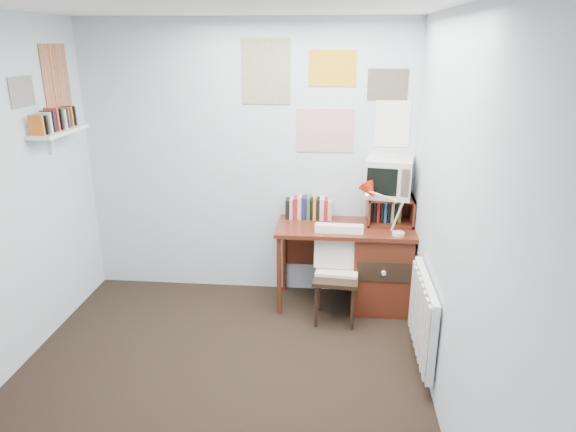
% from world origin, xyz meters
% --- Properties ---
extents(ground, '(3.50, 3.50, 0.00)m').
position_xyz_m(ground, '(0.00, 0.00, 0.00)').
color(ground, black).
rests_on(ground, ground).
extents(back_wall, '(3.00, 0.02, 2.50)m').
position_xyz_m(back_wall, '(0.00, 1.75, 1.25)').
color(back_wall, silver).
rests_on(back_wall, ground).
extents(right_wall, '(0.02, 3.50, 2.50)m').
position_xyz_m(right_wall, '(1.50, 0.00, 1.25)').
color(right_wall, silver).
rests_on(right_wall, ground).
extents(ceiling, '(3.00, 3.50, 0.02)m').
position_xyz_m(ceiling, '(0.00, 0.00, 2.50)').
color(ceiling, white).
rests_on(ceiling, back_wall).
extents(desk, '(1.20, 0.55, 0.76)m').
position_xyz_m(desk, '(1.17, 1.48, 0.41)').
color(desk, '#562213').
rests_on(desk, ground).
extents(desk_chair, '(0.44, 0.42, 0.80)m').
position_xyz_m(desk_chair, '(0.83, 1.18, 0.40)').
color(desk_chair, black).
rests_on(desk_chair, ground).
extents(desk_lamp, '(0.31, 0.28, 0.38)m').
position_xyz_m(desk_lamp, '(1.34, 1.29, 0.95)').
color(desk_lamp, '#B41E0C').
rests_on(desk_lamp, desk).
extents(tv_riser, '(0.40, 0.30, 0.25)m').
position_xyz_m(tv_riser, '(1.29, 1.59, 0.89)').
color(tv_riser, '#562213').
rests_on(tv_riser, desk).
extents(crt_tv, '(0.44, 0.41, 0.37)m').
position_xyz_m(crt_tv, '(1.27, 1.61, 1.19)').
color(crt_tv, beige).
rests_on(crt_tv, tv_riser).
extents(book_row, '(0.60, 0.14, 0.22)m').
position_xyz_m(book_row, '(0.66, 1.66, 0.87)').
color(book_row, '#562213').
rests_on(book_row, desk).
extents(radiator, '(0.09, 0.80, 0.60)m').
position_xyz_m(radiator, '(1.46, 0.55, 0.42)').
color(radiator, white).
rests_on(radiator, right_wall).
extents(wall_shelf, '(0.20, 0.62, 0.24)m').
position_xyz_m(wall_shelf, '(-1.40, 1.10, 1.62)').
color(wall_shelf, white).
rests_on(wall_shelf, left_wall).
extents(posters_back, '(1.20, 0.01, 0.90)m').
position_xyz_m(posters_back, '(0.70, 1.74, 1.85)').
color(posters_back, white).
rests_on(posters_back, back_wall).
extents(posters_left, '(0.01, 0.70, 0.60)m').
position_xyz_m(posters_left, '(-1.49, 1.10, 2.00)').
color(posters_left, white).
rests_on(posters_left, left_wall).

